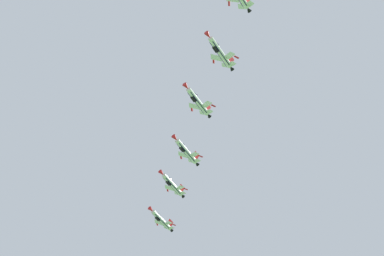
{
  "coord_description": "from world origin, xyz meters",
  "views": [
    {
      "loc": [
        4.67,
        -3.29,
        1.85
      ],
      "look_at": [
        -12.99,
        117.42,
        155.67
      ],
      "focal_mm": 53.24,
      "sensor_mm": 36.0,
      "label": 1
    }
  ],
  "objects": [
    {
      "name": "fighter_jet_trail_slot",
      "position": [
        -32.27,
        163.48,
        157.45
      ],
      "size": [
        9.88,
        15.09,
        5.32
      ],
      "rotation": [
        0.0,
        -0.49,
        2.72
      ],
      "color": "white"
    },
    {
      "name": "fighter_jet_left_outer",
      "position": [
        -16.34,
        125.62,
        153.55
      ],
      "size": [
        9.84,
        15.09,
        5.38
      ],
      "rotation": [
        0.0,
        -0.51,
        2.72
      ],
      "color": "white"
    },
    {
      "name": "fighter_jet_left_wing",
      "position": [
        0.03,
        88.33,
        155.2
      ],
      "size": [
        9.79,
        15.09,
        5.44
      ],
      "rotation": [
        0.0,
        -0.53,
        2.72
      ],
      "color": "white"
    },
    {
      "name": "fighter_jet_right_wing",
      "position": [
        -9.53,
        106.51,
        155.92
      ],
      "size": [
        9.95,
        15.09,
        5.22
      ],
      "rotation": [
        0.0,
        -0.46,
        2.72
      ],
      "color": "white"
    },
    {
      "name": "fighter_jet_right_outer",
      "position": [
        -24.57,
        144.47,
        157.15
      ],
      "size": [
        9.94,
        15.09,
        5.24
      ],
      "rotation": [
        0.0,
        -0.46,
        2.72
      ],
      "color": "white"
    }
  ]
}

